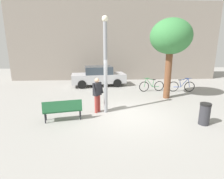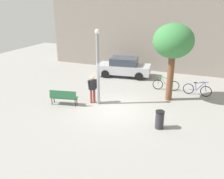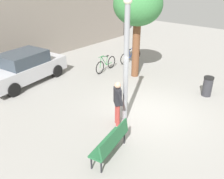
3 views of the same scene
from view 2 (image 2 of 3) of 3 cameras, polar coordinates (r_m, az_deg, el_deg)
The scene contains 10 objects.
ground_plane at distance 13.78m, azimuth 0.16°, elevation -4.69°, with size 36.00×36.00×0.00m, color gray.
building_facade at distance 22.02m, azimuth 9.91°, elevation 13.88°, with size 19.12×2.00×6.98m, color gray.
lamppost at distance 13.74m, azimuth -3.36°, elevation 5.78°, with size 0.28×0.28×4.39m.
person_by_lamppost at distance 14.35m, azimuth -4.63°, elevation 0.44°, with size 0.55×0.60×1.67m.
park_bench at distance 14.42m, azimuth -11.38°, elevation -1.60°, with size 1.66×0.79×0.92m.
plaza_tree at distance 14.56m, azimuth 14.29°, elevation 10.77°, with size 2.36×2.36×4.65m.
bicycle_blue at distance 16.63m, azimuth 19.52°, elevation -0.02°, with size 1.81×0.23×0.97m.
bicycle_green at distance 16.99m, azimuth 12.59°, elevation 1.10°, with size 1.81×0.23×0.97m.
parked_car_silver at distance 19.64m, azimuth 2.86°, elevation 5.34°, with size 4.39×2.26×1.55m.
trash_bin at distance 11.87m, azimuth 11.20°, elevation -6.99°, with size 0.43×0.43×0.90m.
Camera 2 is at (4.62, -11.62, 5.80)m, focal length 38.66 mm.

